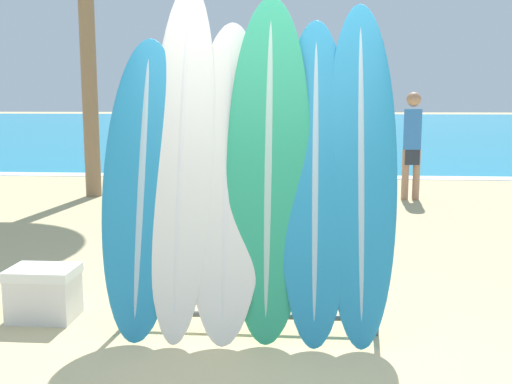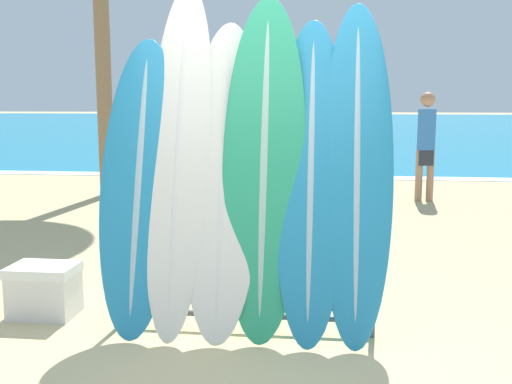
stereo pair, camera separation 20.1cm
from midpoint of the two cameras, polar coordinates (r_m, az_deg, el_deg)
name	(u,v)px [view 2 (the right image)]	position (r m, az deg, el deg)	size (l,w,h in m)	color
ground_plane	(253,353)	(4.13, 1.18, -15.07)	(160.00, 160.00, 0.00)	tan
ocean_water	(319,124)	(42.33, 6.20, 6.45)	(120.00, 60.00, 0.01)	teal
surfboard_rack	(243,268)	(4.32, 0.10, -7.23)	(1.89, 0.04, 0.88)	#47474C
surfboard_slot_0	(139,184)	(4.38, -9.76, 0.74)	(0.58, 0.73, 2.13)	teal
surfboard_slot_1	(179,155)	(4.35, -6.06, 3.56)	(0.49, 0.92, 2.55)	silver
surfboard_slot_2	(223,177)	(4.27, -1.78, 1.45)	(0.57, 0.81, 2.25)	silver
surfboard_slot_3	(264,165)	(4.22, 2.15, 2.55)	(0.60, 0.71, 2.42)	#289E70
surfboard_slot_4	(311,178)	(4.21, 6.60, 1.36)	(0.51, 0.79, 2.26)	teal
surfboard_slot_5	(357,170)	(4.23, 10.92, 2.06)	(0.51, 0.79, 2.37)	teal
person_near_water	(426,142)	(10.30, 16.43, 4.58)	(0.30, 0.24, 1.80)	#A87A5B
person_mid_beach	(207,144)	(10.25, -4.14, 4.59)	(0.24, 0.29, 1.70)	tan
cooler_box	(44,290)	(4.96, -18.43, -8.86)	(0.50, 0.37, 0.41)	silver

